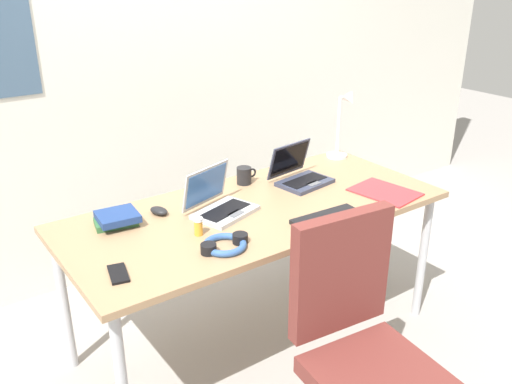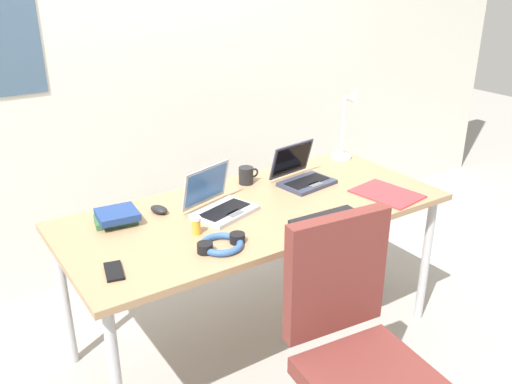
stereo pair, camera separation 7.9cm
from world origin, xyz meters
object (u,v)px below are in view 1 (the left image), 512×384
Objects in this scene: cell_phone at (118,274)px; book_stack at (117,219)px; desk_lamp at (343,126)px; external_keyboard at (327,218)px; pill_bottle at (198,226)px; office_chair at (363,370)px; headphones at (225,244)px; laptop_mid_desk at (219,204)px; coffee_mug at (244,175)px; laptop_near_mouse at (300,175)px; paper_folder_mid_desk at (385,192)px; computer_mouse at (159,211)px.

cell_phone is 0.42m from book_stack.
external_keyboard is (-0.62, -0.57, -0.19)m from desk_lamp.
desk_lamp reaches higher than cell_phone.
pill_bottle is 0.08× the size of office_chair.
laptop_mid_desk is at bearing 61.79° from headphones.
desk_lamp is at bearing -0.38° from coffee_mug.
laptop_mid_desk is (-0.97, -0.22, -0.15)m from desk_lamp.
coffee_mug is at bearing 147.51° from laptop_near_mouse.
external_keyboard is (-0.19, -0.42, -0.03)m from laptop_near_mouse.
external_keyboard is at bearing -32.27° from book_stack.
laptop_near_mouse is at bearing 126.19° from paper_folder_mid_desk.
coffee_mug is at bearing 37.10° from pill_bottle.
office_chair is (0.08, -0.86, -0.39)m from laptop_mid_desk.
paper_folder_mid_desk is 2.74× the size of coffee_mug.
paper_folder_mid_desk is at bearing -19.24° from book_stack.
coffee_mug is (0.53, 0.08, 0.03)m from computer_mouse.
coffee_mug is (0.48, 0.36, 0.00)m from pill_bottle.
laptop_near_mouse is at bearing 16.11° from pill_bottle.
laptop_near_mouse is 3.11× the size of computer_mouse.
office_chair is (-0.26, -0.52, -0.35)m from external_keyboard.
desk_lamp is 2.01× the size of book_stack.
laptop_near_mouse is 1.17m from cell_phone.
coffee_mug is 1.17m from office_chair.
headphones is (-0.51, 0.05, 0.01)m from external_keyboard.
book_stack is (-1.40, -0.07, -0.17)m from desk_lamp.
external_keyboard is at bearing -114.11° from laptop_near_mouse.
office_chair is at bearing -66.66° from headphones.
external_keyboard reaches higher than paper_folder_mid_desk.
desk_lamp is 3.54× the size of coffee_mug.
cell_phone is at bearing 172.88° from headphones.
book_stack is at bearing 81.38° from cell_phone.
paper_folder_mid_desk is (0.26, -0.35, -0.04)m from laptop_near_mouse.
paper_folder_mid_desk is (1.22, -0.43, -0.03)m from book_stack.
pill_bottle is at bearing 171.76° from paper_folder_mid_desk.
laptop_near_mouse reaches higher than book_stack.
laptop_mid_desk is at bearing 160.50° from paper_folder_mid_desk.
book_stack is (-0.97, 0.08, -0.01)m from laptop_near_mouse.
paper_folder_mid_desk is 0.32× the size of office_chair.
book_stack is at bearing -176.98° from desk_lamp.
pill_bottle is (0.40, 0.11, 0.04)m from cell_phone.
coffee_mug reaches higher than book_stack.
computer_mouse is 0.45× the size of headphones.
laptop_near_mouse is 0.96× the size of paper_folder_mid_desk.
desk_lamp reaches higher than book_stack.
laptop_mid_desk is 0.23m from pill_bottle.
laptop_mid_desk reaches higher than pill_bottle.
computer_mouse is 1.11m from office_chair.
paper_folder_mid_desk is at bearing 11.85° from cell_phone.
pill_bottle is (-1.15, -0.36, -0.16)m from desk_lamp.
office_chair is (-0.45, -0.93, -0.38)m from laptop_near_mouse.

